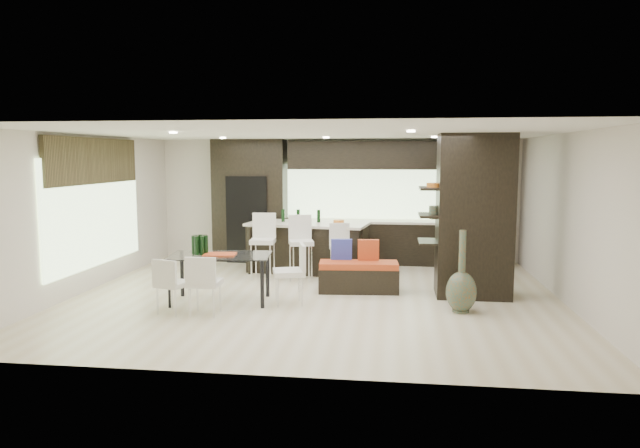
# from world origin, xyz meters

# --- Properties ---
(ground) EXTENTS (8.00, 8.00, 0.00)m
(ground) POSITION_xyz_m (0.00, 0.00, 0.00)
(ground) COLOR beige
(ground) RESTS_ON ground
(back_wall) EXTENTS (8.00, 0.02, 2.70)m
(back_wall) POSITION_xyz_m (0.00, 3.50, 1.35)
(back_wall) COLOR silver
(back_wall) RESTS_ON ground
(left_wall) EXTENTS (0.02, 7.00, 2.70)m
(left_wall) POSITION_xyz_m (-4.00, 0.00, 1.35)
(left_wall) COLOR silver
(left_wall) RESTS_ON ground
(right_wall) EXTENTS (0.02, 7.00, 2.70)m
(right_wall) POSITION_xyz_m (4.00, 0.00, 1.35)
(right_wall) COLOR silver
(right_wall) RESTS_ON ground
(ceiling) EXTENTS (8.00, 7.00, 0.02)m
(ceiling) POSITION_xyz_m (0.00, 0.00, 2.70)
(ceiling) COLOR white
(ceiling) RESTS_ON ground
(window_left) EXTENTS (0.04, 3.20, 1.90)m
(window_left) POSITION_xyz_m (-3.96, 0.20, 1.35)
(window_left) COLOR #B2D199
(window_left) RESTS_ON left_wall
(window_back) EXTENTS (3.40, 0.04, 1.20)m
(window_back) POSITION_xyz_m (0.60, 3.46, 1.55)
(window_back) COLOR #B2D199
(window_back) RESTS_ON back_wall
(stone_accent) EXTENTS (0.08, 3.00, 0.80)m
(stone_accent) POSITION_xyz_m (-3.93, 0.20, 2.25)
(stone_accent) COLOR brown
(stone_accent) RESTS_ON left_wall
(ceiling_spots) EXTENTS (4.00, 3.00, 0.02)m
(ceiling_spots) POSITION_xyz_m (0.00, 0.25, 2.68)
(ceiling_spots) COLOR white
(ceiling_spots) RESTS_ON ceiling
(back_cabinetry) EXTENTS (6.80, 0.68, 2.70)m
(back_cabinetry) POSITION_xyz_m (0.50, 3.17, 1.35)
(back_cabinetry) COLOR black
(back_cabinetry) RESTS_ON ground
(refrigerator) EXTENTS (0.90, 0.68, 1.90)m
(refrigerator) POSITION_xyz_m (-1.90, 3.12, 0.95)
(refrigerator) COLOR black
(refrigerator) RESTS_ON ground
(partition_column) EXTENTS (1.20, 0.80, 2.70)m
(partition_column) POSITION_xyz_m (2.60, 0.40, 1.35)
(partition_column) COLOR black
(partition_column) RESTS_ON ground
(kitchen_island) EXTENTS (2.52, 1.36, 1.00)m
(kitchen_island) POSITION_xyz_m (-0.44, 2.06, 0.50)
(kitchen_island) COLOR black
(kitchen_island) RESTS_ON ground
(stool_left) EXTENTS (0.48, 0.48, 1.01)m
(stool_left) POSITION_xyz_m (-1.17, 1.22, 0.51)
(stool_left) COLOR silver
(stool_left) RESTS_ON ground
(stool_mid) EXTENTS (0.54, 0.54, 0.99)m
(stool_mid) POSITION_xyz_m (-0.44, 1.22, 0.49)
(stool_mid) COLOR silver
(stool_mid) RESTS_ON ground
(stool_right) EXTENTS (0.45, 0.45, 0.87)m
(stool_right) POSITION_xyz_m (0.30, 1.25, 0.43)
(stool_right) COLOR silver
(stool_right) RESTS_ON ground
(bench) EXTENTS (1.40, 0.63, 0.52)m
(bench) POSITION_xyz_m (0.69, 0.43, 0.26)
(bench) COLOR black
(bench) RESTS_ON ground
(floor_vase) EXTENTS (0.55, 0.55, 1.25)m
(floor_vase) POSITION_xyz_m (2.30, -0.68, 0.62)
(floor_vase) COLOR #464F39
(floor_vase) RESTS_ON ground
(dining_table) EXTENTS (1.68, 1.06, 0.77)m
(dining_table) POSITION_xyz_m (-1.46, -0.54, 0.38)
(dining_table) COLOR white
(dining_table) RESTS_ON ground
(chair_near) EXTENTS (0.46, 0.46, 0.83)m
(chair_near) POSITION_xyz_m (-1.46, -1.30, 0.41)
(chair_near) COLOR silver
(chair_near) RESTS_ON ground
(chair_far) EXTENTS (0.52, 0.52, 0.77)m
(chair_far) POSITION_xyz_m (-1.96, -1.28, 0.39)
(chair_far) COLOR silver
(chair_far) RESTS_ON ground
(chair_end) EXTENTS (0.59, 0.59, 0.88)m
(chair_end) POSITION_xyz_m (-0.35, -0.54, 0.44)
(chair_end) COLOR silver
(chair_end) RESTS_ON ground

